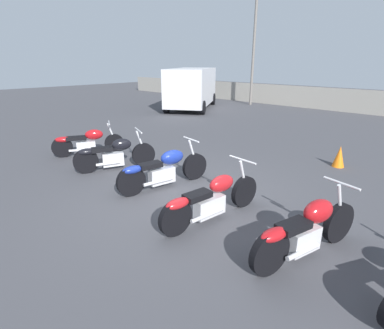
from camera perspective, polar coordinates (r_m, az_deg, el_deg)
ground_plane at (r=6.08m, az=-1.30°, el=-6.24°), size 60.00×60.00×0.00m
fence_back at (r=17.95m, az=31.67°, el=9.94°), size 40.00×0.04×1.22m
light_pole_left at (r=19.57m, az=11.80°, el=22.60°), size 0.70×0.35×6.55m
motorcycle_slot_0 at (r=9.18m, az=-19.44°, el=4.05°), size 1.09×1.81×0.94m
motorcycle_slot_1 at (r=7.74m, az=-14.74°, el=1.94°), size 0.97×1.92×0.97m
motorcycle_slot_2 at (r=6.42m, az=-5.50°, el=-0.86°), size 0.69×2.17×0.98m
motorcycle_slot_3 at (r=5.09m, az=3.62°, el=-6.60°), size 0.61×2.18×0.96m
motorcycle_slot_4 at (r=4.45m, az=20.97°, el=-11.54°), size 0.74×2.01×0.99m
parked_van at (r=17.55m, az=-0.04°, el=14.61°), size 4.38×5.30×2.23m
traffic_cone_far at (r=8.61m, az=26.25°, el=1.38°), size 0.30×0.30×0.55m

